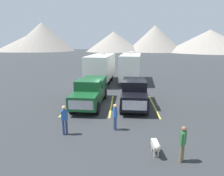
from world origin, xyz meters
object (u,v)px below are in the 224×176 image
Objects in this scene: pickup_truck_b at (134,92)px; camper_trailer_a at (101,67)px; dog at (156,146)px; pickup_truck_a at (90,91)px; camper_trailer_b at (131,66)px; person_c at (64,118)px; person_b at (115,115)px; person_a at (183,142)px.

camper_trailer_a is (-3.59, 9.08, 0.86)m from pickup_truck_b.
camper_trailer_a is at bearing 104.35° from dog.
camper_trailer_a is at bearing 90.44° from pickup_truck_a.
pickup_truck_b is 0.61× the size of camper_trailer_a.
pickup_truck_a is 8.37m from dog.
camper_trailer_a is at bearing 111.57° from pickup_truck_b.
camper_trailer_b is (3.63, 9.59, 0.85)m from pickup_truck_a.
person_b is at bearing 15.09° from person_c.
person_b is at bearing -80.71° from camper_trailer_a.
pickup_truck_a is at bearing 119.28° from dog.
pickup_truck_a is 10.29m from camper_trailer_b.
person_a is 0.97× the size of person_c.
pickup_truck_a is 3.57× the size of person_c.
camper_trailer_b is at bearing 94.90° from person_a.
camper_trailer_b is 16.94m from dog.
pickup_truck_b is 9.77m from camper_trailer_b.
person_c is (-0.50, -14.38, -1.00)m from camper_trailer_a.
pickup_truck_b is at bearing -90.64° from camper_trailer_b.
person_b is 0.93× the size of person_c.
camper_trailer_a is 8.73× the size of dog.
dog is at bearing -85.53° from pickup_truck_b.
dog is (0.56, -7.14, -0.61)m from pickup_truck_b.
dog is (4.08, -7.28, -0.65)m from pickup_truck_a.
pickup_truck_a is 5.47m from person_c.
pickup_truck_a reaches higher than person_a.
person_c is (-4.09, -5.30, -0.14)m from pickup_truck_b.
dog is at bearing -88.47° from camper_trailer_b.
pickup_truck_b is at bearing -2.25° from pickup_truck_a.
camper_trailer_a reaches higher than person_b.
camper_trailer_a is at bearing 88.03° from person_c.
pickup_truck_b is at bearing 73.42° from person_b.
camper_trailer_a is 17.45m from person_a.
camper_trailer_a is 13.87m from person_b.
person_a is 1.60× the size of dog.
camper_trailer_a is (-0.07, 8.94, 0.83)m from pickup_truck_a.
person_b is (2.23, -13.64, -1.06)m from camper_trailer_a.
dog is at bearing -60.72° from pickup_truck_a.
pickup_truck_a is at bearing -89.56° from camper_trailer_a.
camper_trailer_a is 5.47× the size of person_a.
pickup_truck_a reaches higher than person_b.
pickup_truck_b is at bearing 94.47° from dog.
person_c is 5.02m from dog.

